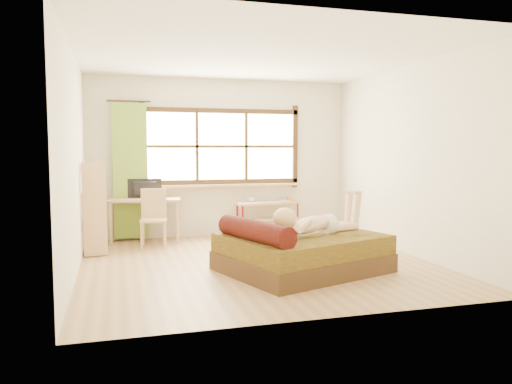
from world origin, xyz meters
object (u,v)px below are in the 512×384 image
object	(u,v)px
bookshelf	(95,207)
pipe_shelf	(268,210)
kitten	(244,227)
desk	(145,204)
chair	(154,214)
woman	(316,212)
bed	(300,251)

from	to	relation	value
bookshelf	pipe_shelf	bearing A→B (deg)	13.39
kitten	desk	world-z (taller)	desk
desk	bookshelf	world-z (taller)	bookshelf
pipe_shelf	chair	bearing A→B (deg)	-175.58
woman	kitten	distance (m)	0.90
woman	bed	bearing A→B (deg)	150.86
desk	chair	xyz separation A→B (m)	(0.11, -0.37, -0.12)
bed	bookshelf	size ratio (longest dim) A/B	1.68
bed	pipe_shelf	distance (m)	2.67
pipe_shelf	bookshelf	world-z (taller)	bookshelf
woman	pipe_shelf	distance (m)	2.69
desk	bookshelf	bearing A→B (deg)	-130.75
chair	pipe_shelf	bearing A→B (deg)	20.67
woman	bookshelf	size ratio (longest dim) A/B	0.98
desk	chair	size ratio (longest dim) A/B	1.34
kitten	bookshelf	distance (m)	2.48
kitten	pipe_shelf	size ratio (longest dim) A/B	0.23
kitten	bookshelf	bearing A→B (deg)	117.54
pipe_shelf	woman	bearing A→B (deg)	-103.84
pipe_shelf	kitten	bearing A→B (deg)	-122.56
bed	bookshelf	world-z (taller)	bookshelf
chair	pipe_shelf	world-z (taller)	chair
bed	pipe_shelf	size ratio (longest dim) A/B	1.83
bed	bookshelf	xyz separation A→B (m)	(-2.47, 1.83, 0.42)
woman	bookshelf	distance (m)	3.25
bed	kitten	world-z (taller)	bed
desk	pipe_shelf	size ratio (longest dim) A/B	0.99
kitten	desk	distance (m)	2.61
pipe_shelf	desk	bearing A→B (deg)	174.03
woman	chair	world-z (taller)	woman
bookshelf	woman	bearing A→B (deg)	-37.15
bed	kitten	xyz separation A→B (m)	(-0.68, 0.11, 0.32)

